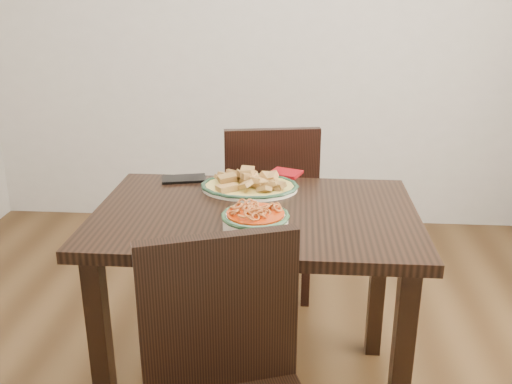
# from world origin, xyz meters

# --- Properties ---
(wall_back) EXTENTS (3.50, 0.10, 2.60)m
(wall_back) POSITION_xyz_m (0.00, 1.75, 1.30)
(wall_back) COLOR beige
(wall_back) RESTS_ON ground
(dining_table) EXTENTS (1.10, 0.73, 0.75)m
(dining_table) POSITION_xyz_m (0.09, 0.02, 0.64)
(dining_table) COLOR black
(dining_table) RESTS_ON ground
(chair_far) EXTENTS (0.49, 0.49, 0.89)m
(chair_far) POSITION_xyz_m (0.10, 0.72, 0.50)
(chair_far) COLOR black
(chair_far) RESTS_ON ground
(fish_plate) EXTENTS (0.36, 0.28, 0.11)m
(fish_plate) POSITION_xyz_m (0.05, 0.23, 0.79)
(fish_plate) COLOR white
(fish_plate) RESTS_ON dining_table
(noodle_bowl) EXTENTS (0.21, 0.21, 0.08)m
(noodle_bowl) POSITION_xyz_m (0.11, -0.16, 0.79)
(noodle_bowl) COLOR white
(noodle_bowl) RESTS_ON dining_table
(smartphone) EXTENTS (0.19, 0.13, 0.01)m
(smartphone) POSITION_xyz_m (-0.21, 0.32, 0.76)
(smartphone) COLOR black
(smartphone) RESTS_ON dining_table
(napkin) EXTENTS (0.15, 0.13, 0.01)m
(napkin) POSITION_xyz_m (0.18, 0.42, 0.76)
(napkin) COLOR maroon
(napkin) RESTS_ON dining_table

